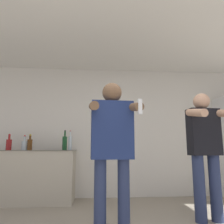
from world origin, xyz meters
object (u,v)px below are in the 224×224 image
Objects in this scene: bottle_tall_gin at (24,145)px; bottle_dark_rum at (30,144)px; person_man_side at (205,146)px; bottle_clear_vodka at (70,143)px; person_woman_foreground at (112,143)px; bottle_amber_bourbon at (65,143)px; bottle_brown_liquor at (9,144)px.

bottle_tall_gin is 0.10m from bottle_dark_rum.
person_man_side reaches higher than bottle_tall_gin.
bottle_dark_rum is (-0.71, 0.00, -0.02)m from bottle_clear_vodka.
person_man_side is at bearing -23.12° from bottle_tall_gin.
person_woman_foreground reaches higher than bottle_clear_vodka.
bottle_amber_bourbon is 0.21× the size of person_man_side.
person_woman_foreground is (1.44, -1.71, -0.00)m from bottle_tall_gin.
person_woman_foreground is at bearing -44.96° from bottle_brown_liquor.
bottle_tall_gin is 2.97m from person_man_side.
person_woman_foreground is 1.40m from person_man_side.
bottle_brown_liquor is at bearing -180.00° from bottle_dark_rum.
bottle_dark_rum is 0.17× the size of person_man_side.
bottle_amber_bourbon is (-0.10, 0.00, -0.00)m from bottle_clear_vodka.
bottle_clear_vodka is (0.81, 0.00, 0.04)m from bottle_tall_gin.
person_man_side is at bearing -23.86° from bottle_dark_rum.
person_woman_foreground is (1.35, -1.71, -0.02)m from bottle_dark_rum.
bottle_brown_liquor is 0.17× the size of person_man_side.
bottle_clear_vodka reaches higher than bottle_brown_liquor.
bottle_clear_vodka is at bearing 110.44° from person_woman_foreground.
person_man_side is (2.02, -1.17, -0.08)m from bottle_amber_bourbon.
bottle_clear_vodka is at bearing 0.00° from bottle_tall_gin.
bottle_clear_vodka is 0.22× the size of person_woman_foreground.
person_woman_foreground is at bearing -66.77° from bottle_amber_bourbon.
bottle_amber_bourbon reaches higher than bottle_clear_vodka.
person_woman_foreground is (1.71, -1.71, -0.02)m from bottle_brown_liquor.
bottle_amber_bourbon reaches higher than bottle_brown_liquor.
bottle_clear_vodka is 0.99× the size of bottle_amber_bourbon.
bottle_tall_gin is 0.94× the size of bottle_dark_rum.
bottle_dark_rum is at bearing 0.00° from bottle_brown_liquor.
bottle_dark_rum is (0.10, 0.00, 0.02)m from bottle_tall_gin.
bottle_brown_liquor reaches higher than bottle_tall_gin.
person_man_side reaches higher than bottle_amber_bourbon.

